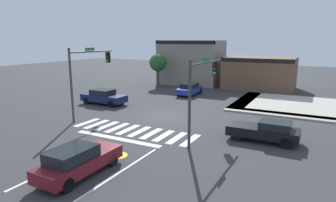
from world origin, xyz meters
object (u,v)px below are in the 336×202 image
object	(u,v)px
traffic_signal_southwest	(88,69)
roadside_tree	(158,63)
car_blue	(190,89)
car_navy	(104,97)
car_maroon	(78,161)
car_black	(265,131)
traffic_signal_southeast	(203,82)

from	to	relation	value
traffic_signal_southwest	roadside_tree	world-z (taller)	traffic_signal_southwest
car_blue	car_navy	world-z (taller)	car_navy
car_maroon	car_blue	size ratio (longest dim) A/B	1.09
car_blue	car_black	bearing A→B (deg)	40.73
car_navy	roadside_tree	size ratio (longest dim) A/B	1.03
car_blue	car_navy	bearing A→B (deg)	-33.36
traffic_signal_southeast	roadside_tree	xyz separation A→B (m)	(-13.56, 17.83, -0.50)
car_black	car_maroon	bearing A→B (deg)	52.43
traffic_signal_southwest	car_blue	bearing A→B (deg)	-15.05
car_maroon	traffic_signal_southwest	bearing A→B (deg)	39.59
car_blue	car_navy	xyz separation A→B (m)	(-5.82, -8.83, 0.04)
traffic_signal_southeast	car_black	xyz separation A→B (m)	(3.89, 1.42, -3.12)
car_maroon	car_black	size ratio (longest dim) A/B	1.02
car_black	car_navy	bearing A→B (deg)	-13.03
car_maroon	roadside_tree	xyz separation A→B (m)	(-10.24, 25.78, 2.58)
traffic_signal_southeast	car_navy	size ratio (longest dim) A/B	1.21
traffic_signal_southeast	car_navy	world-z (taller)	traffic_signal_southeast
traffic_signal_southwest	car_maroon	world-z (taller)	traffic_signal_southwest
car_blue	car_navy	size ratio (longest dim) A/B	0.89
car_blue	car_maroon	bearing A→B (deg)	9.60
car_navy	car_black	xyz separation A→B (m)	(16.76, -3.88, -0.06)
traffic_signal_southwest	traffic_signal_southeast	bearing A→B (deg)	-94.71
traffic_signal_southwest	car_black	distance (m)	14.92
traffic_signal_southeast	car_navy	xyz separation A→B (m)	(-12.87, 5.30, -3.06)
traffic_signal_southwest	car_blue	distance (m)	14.14
car_maroon	traffic_signal_southeast	bearing A→B (deg)	-22.66
car_maroon	car_navy	distance (m)	16.33
car_black	roadside_tree	world-z (taller)	roadside_tree
traffic_signal_southwest	traffic_signal_southeast	world-z (taller)	traffic_signal_southwest
traffic_signal_southwest	roadside_tree	xyz separation A→B (m)	(-2.94, 16.95, -0.79)
car_blue	car_black	xyz separation A→B (m)	(10.95, -12.71, -0.01)
traffic_signal_southwest	car_navy	world-z (taller)	traffic_signal_southwest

